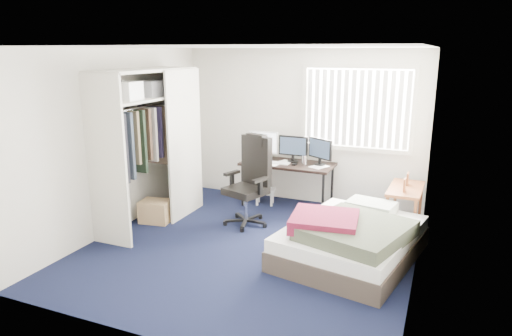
{
  "coord_description": "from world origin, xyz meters",
  "views": [
    {
      "loc": [
        2.16,
        -4.99,
        2.46
      ],
      "look_at": [
        -0.09,
        0.4,
        0.95
      ],
      "focal_mm": 32.0,
      "sensor_mm": 36.0,
      "label": 1
    }
  ],
  "objects": [
    {
      "name": "nightstand",
      "position": [
        1.75,
        1.44,
        0.54
      ],
      "size": [
        0.47,
        0.9,
        0.79
      ],
      "color": "brown",
      "rests_on": "ground"
    },
    {
      "name": "office_chair",
      "position": [
        -0.36,
        0.81,
        0.5
      ],
      "size": [
        0.78,
        0.78,
        1.3
      ],
      "color": "black",
      "rests_on": "ground"
    },
    {
      "name": "desk",
      "position": [
        -0.09,
        1.76,
        0.75
      ],
      "size": [
        1.48,
        0.7,
        1.18
      ],
      "color": "black",
      "rests_on": "ground"
    },
    {
      "name": "footstool",
      "position": [
        -0.45,
        1.66,
        0.2
      ],
      "size": [
        0.37,
        0.32,
        0.26
      ],
      "color": "white",
      "rests_on": "ground"
    },
    {
      "name": "window_assembly",
      "position": [
        0.9,
        2.04,
        1.6
      ],
      "size": [
        1.72,
        0.09,
        1.32
      ],
      "color": "white",
      "rests_on": "ground"
    },
    {
      "name": "closet",
      "position": [
        -1.67,
        0.27,
        1.35
      ],
      "size": [
        0.64,
        1.84,
        2.22
      ],
      "color": "beige",
      "rests_on": "ground"
    },
    {
      "name": "room_shell",
      "position": [
        0.0,
        0.0,
        1.51
      ],
      "size": [
        4.2,
        4.2,
        4.2
      ],
      "color": "silver",
      "rests_on": "ground"
    },
    {
      "name": "ground",
      "position": [
        0.0,
        0.0,
        0.0
      ],
      "size": [
        4.2,
        4.2,
        0.0
      ],
      "primitive_type": "plane",
      "color": "black",
      "rests_on": "ground"
    },
    {
      "name": "pine_box",
      "position": [
        -1.65,
        0.3,
        0.16
      ],
      "size": [
        0.47,
        0.38,
        0.32
      ],
      "primitive_type": "cube",
      "rotation": [
        0.0,
        0.0,
        0.15
      ],
      "color": "tan",
      "rests_on": "ground"
    },
    {
      "name": "bed",
      "position": [
        1.25,
        0.15,
        0.27
      ],
      "size": [
        1.72,
        2.09,
        0.62
      ],
      "color": "#392F29",
      "rests_on": "ground"
    }
  ]
}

